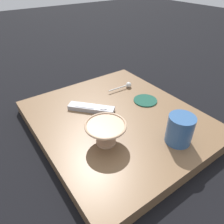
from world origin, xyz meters
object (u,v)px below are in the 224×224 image
Objects in this scene: cereal_bowl at (106,132)px; tv_remote_near at (91,108)px; coffee_mug at (180,129)px; teaspoon at (127,85)px; drink_coaster at (145,100)px.

tv_remote_near is (0.19, -0.06, -0.03)m from cereal_bowl.
cereal_bowl is 0.82× the size of tv_remote_near.
coffee_mug is 0.36m from tv_remote_near.
teaspoon is (0.26, -0.29, -0.03)m from cereal_bowl.
teaspoon is 0.14m from drink_coaster.
drink_coaster is (-0.14, 0.01, -0.01)m from teaspoon.
coffee_mug is 0.79× the size of teaspoon.
teaspoon is at bearing -48.95° from cereal_bowl.
coffee_mug is at bearing 161.18° from drink_coaster.
cereal_bowl reaches higher than tv_remote_near.
coffee_mug reaches higher than tv_remote_near.
teaspoon is at bearing -3.40° from drink_coaster.
tv_remote_near is at bearing 23.80° from coffee_mug.
coffee_mug is 0.98× the size of drink_coaster.
cereal_bowl is at bearing 112.07° from drink_coaster.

